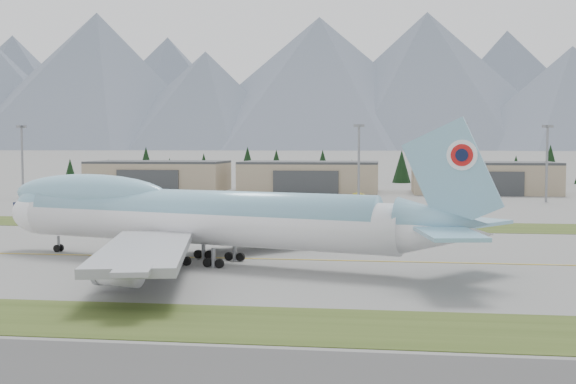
# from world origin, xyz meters

# --- Properties ---
(ground) EXTENTS (7000.00, 7000.00, 0.00)m
(ground) POSITION_xyz_m (0.00, 0.00, 0.00)
(ground) COLOR #5F5F5D
(ground) RESTS_ON ground
(grass_strip_near) EXTENTS (400.00, 14.00, 0.08)m
(grass_strip_near) POSITION_xyz_m (0.00, -38.00, 0.00)
(grass_strip_near) COLOR #334318
(grass_strip_near) RESTS_ON ground
(grass_strip_far) EXTENTS (400.00, 18.00, 0.08)m
(grass_strip_far) POSITION_xyz_m (0.00, 45.00, 0.00)
(grass_strip_far) COLOR #334318
(grass_strip_far) RESTS_ON ground
(taxiway_line_main) EXTENTS (400.00, 0.40, 0.02)m
(taxiway_line_main) POSITION_xyz_m (0.00, 0.00, 0.00)
(taxiway_line_main) COLOR gold
(taxiway_line_main) RESTS_ON ground
(boeing_747_freighter) EXTENTS (76.58, 63.63, 20.19)m
(boeing_747_freighter) POSITION_xyz_m (-15.58, -3.95, 6.66)
(boeing_747_freighter) COLOR white
(boeing_747_freighter) RESTS_ON ground
(hangar_left) EXTENTS (48.00, 26.60, 10.80)m
(hangar_left) POSITION_xyz_m (-70.00, 149.90, 5.39)
(hangar_left) COLOR gray
(hangar_left) RESTS_ON ground
(hangar_center) EXTENTS (48.00, 26.60, 10.80)m
(hangar_center) POSITION_xyz_m (-15.00, 149.90, 5.39)
(hangar_center) COLOR gray
(hangar_center) RESTS_ON ground
(hangar_right) EXTENTS (48.00, 26.60, 10.80)m
(hangar_right) POSITION_xyz_m (45.00, 149.90, 5.39)
(hangar_right) COLOR gray
(hangar_right) RESTS_ON ground
(floodlight_masts) EXTENTS (203.81, 10.32, 24.06)m
(floodlight_masts) POSITION_xyz_m (28.56, 110.01, 15.90)
(floodlight_masts) COLOR gray
(floodlight_masts) RESTS_ON ground
(service_vehicle_a) EXTENTS (1.71, 3.64, 1.21)m
(service_vehicle_a) POSITION_xyz_m (-41.43, 129.57, 0.00)
(service_vehicle_a) COLOR #BAB9BC
(service_vehicle_a) RESTS_ON ground
(service_vehicle_b) EXTENTS (4.08, 2.23, 1.28)m
(service_vehicle_b) POSITION_xyz_m (3.02, 130.32, 0.00)
(service_vehicle_b) COLOR gold
(service_vehicle_b) RESTS_ON ground
(service_vehicle_c) EXTENTS (2.98, 4.63, 1.25)m
(service_vehicle_c) POSITION_xyz_m (58.15, 139.41, 0.00)
(service_vehicle_c) COLOR silver
(service_vehicle_c) RESTS_ON ground
(conifer_belt) EXTENTS (273.97, 15.95, 16.82)m
(conifer_belt) POSITION_xyz_m (17.70, 212.01, 7.42)
(conifer_belt) COLOR black
(conifer_belt) RESTS_ON ground
(mountain_ridge_front) EXTENTS (4293.16, 1167.06, 509.41)m
(mountain_ridge_front) POSITION_xyz_m (67.61, 2260.63, 223.35)
(mountain_ridge_front) COLOR #4C5865
(mountain_ridge_front) RESTS_ON ground
(mountain_ridge_rear) EXTENTS (4483.85, 985.17, 492.59)m
(mountain_ridge_rear) POSITION_xyz_m (155.77, 2900.00, 250.53)
(mountain_ridge_rear) COLOR #4C5865
(mountain_ridge_rear) RESTS_ON ground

